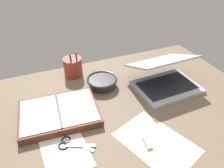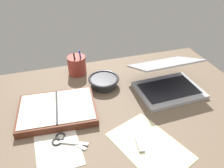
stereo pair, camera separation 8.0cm
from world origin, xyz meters
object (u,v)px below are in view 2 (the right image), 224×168
at_px(bowl, 104,81).
at_px(planner, 57,110).
at_px(pen_cup, 77,65).
at_px(scissors, 63,140).
at_px(laptop, 167,81).

relative_size(bowl, planner, 0.46).
relative_size(pen_cup, scissors, 1.18).
distance_m(pen_cup, planner, 0.33).
height_order(pen_cup, scissors, pen_cup).
relative_size(bowl, pen_cup, 1.01).
bearing_deg(bowl, pen_cup, 124.35).
distance_m(laptop, bowl, 0.32).
xyz_separation_m(laptop, bowl, (-0.29, 0.12, -0.02)).
bearing_deg(laptop, pen_cup, 143.02).
relative_size(laptop, planner, 0.92).
bearing_deg(pen_cup, scissors, -106.38).
xyz_separation_m(bowl, planner, (-0.25, -0.14, -0.01)).
relative_size(laptop, bowl, 2.02).
bearing_deg(pen_cup, laptop, -34.90).
height_order(pen_cup, planner, pen_cup).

